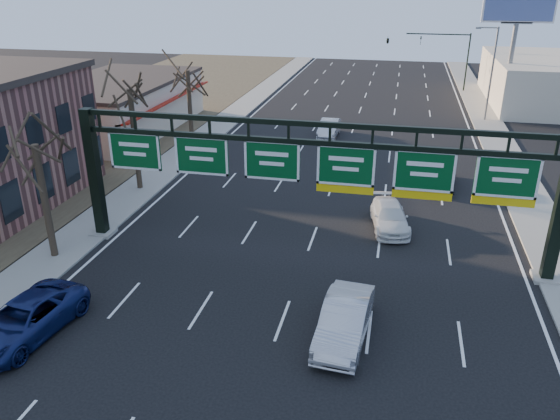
% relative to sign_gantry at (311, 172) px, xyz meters
% --- Properties ---
extents(ground, '(160.00, 160.00, 0.00)m').
position_rel_sign_gantry_xyz_m(ground, '(-0.16, -8.00, -4.63)').
color(ground, black).
rests_on(ground, ground).
extents(sidewalk_left, '(3.00, 120.00, 0.12)m').
position_rel_sign_gantry_xyz_m(sidewalk_left, '(-12.96, 12.00, -4.57)').
color(sidewalk_left, gray).
rests_on(sidewalk_left, ground).
extents(sidewalk_right, '(3.00, 120.00, 0.12)m').
position_rel_sign_gantry_xyz_m(sidewalk_right, '(12.64, 12.00, -4.57)').
color(sidewalk_right, gray).
rests_on(sidewalk_right, ground).
extents(dirt_strip_left, '(21.00, 120.00, 0.06)m').
position_rel_sign_gantry_xyz_m(dirt_strip_left, '(-25.16, 12.00, -4.60)').
color(dirt_strip_left, '#473D2B').
rests_on(dirt_strip_left, ground).
extents(lane_markings, '(21.60, 120.00, 0.01)m').
position_rel_sign_gantry_xyz_m(lane_markings, '(-0.16, 12.00, -4.62)').
color(lane_markings, white).
rests_on(lane_markings, ground).
extents(sign_gantry, '(24.60, 1.20, 7.20)m').
position_rel_sign_gantry_xyz_m(sign_gantry, '(0.00, 0.00, 0.00)').
color(sign_gantry, black).
rests_on(sign_gantry, ground).
extents(cream_strip, '(10.90, 18.40, 4.70)m').
position_rel_sign_gantry_xyz_m(cream_strip, '(-21.64, 21.00, -2.27)').
color(cream_strip, '#BEB69D').
rests_on(cream_strip, ground).
extents(building_right_distant, '(12.00, 20.00, 5.00)m').
position_rel_sign_gantry_xyz_m(building_right_distant, '(19.84, 42.00, -2.13)').
color(building_right_distant, '#BEB69D').
rests_on(building_right_distant, ground).
extents(tree_gantry, '(3.60, 3.60, 8.48)m').
position_rel_sign_gantry_xyz_m(tree_gantry, '(-12.96, -3.00, 2.48)').
color(tree_gantry, black).
rests_on(tree_gantry, sidewalk_left).
extents(tree_mid, '(3.60, 3.60, 9.24)m').
position_rel_sign_gantry_xyz_m(tree_mid, '(-12.96, 7.00, 3.23)').
color(tree_mid, black).
rests_on(tree_mid, sidewalk_left).
extents(tree_far, '(3.60, 3.60, 8.86)m').
position_rel_sign_gantry_xyz_m(tree_far, '(-12.96, 17.00, 2.86)').
color(tree_far, black).
rests_on(tree_far, sidewalk_left).
extents(streetlight_far, '(2.15, 0.22, 9.00)m').
position_rel_sign_gantry_xyz_m(streetlight_far, '(12.31, 32.00, 0.45)').
color(streetlight_far, slate).
rests_on(streetlight_far, sidewalk_right).
extents(billboard_right, '(7.00, 0.50, 12.00)m').
position_rel_sign_gantry_xyz_m(billboard_right, '(14.84, 36.98, 4.43)').
color(billboard_right, slate).
rests_on(billboard_right, ground).
extents(traffic_signal_mast, '(10.16, 0.54, 7.00)m').
position_rel_sign_gantry_xyz_m(traffic_signal_mast, '(5.53, 47.00, 0.87)').
color(traffic_signal_mast, black).
rests_on(traffic_signal_mast, ground).
extents(car_blue_suv, '(3.29, 5.84, 1.54)m').
position_rel_sign_gantry_xyz_m(car_blue_suv, '(-10.11, -9.27, -3.86)').
color(car_blue_suv, navy).
rests_on(car_blue_suv, ground).
extents(car_silver_sedan, '(2.12, 5.13, 1.65)m').
position_rel_sign_gantry_xyz_m(car_silver_sedan, '(2.52, -6.64, -3.80)').
color(car_silver_sedan, '#B1B1B6').
rests_on(car_silver_sedan, ground).
extents(car_white_wagon, '(2.69, 5.00, 1.38)m').
position_rel_sign_gantry_xyz_m(car_white_wagon, '(3.94, 4.39, -3.94)').
color(car_white_wagon, silver).
rests_on(car_white_wagon, ground).
extents(car_grey_far, '(2.34, 5.04, 1.67)m').
position_rel_sign_gantry_xyz_m(car_grey_far, '(7.13, 12.13, -3.79)').
color(car_grey_far, '#404446').
rests_on(car_grey_far, ground).
extents(car_silver_distant, '(1.69, 4.57, 1.50)m').
position_rel_sign_gantry_xyz_m(car_silver_distant, '(-2.09, 22.97, -3.88)').
color(car_silver_distant, silver).
rests_on(car_silver_distant, ground).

